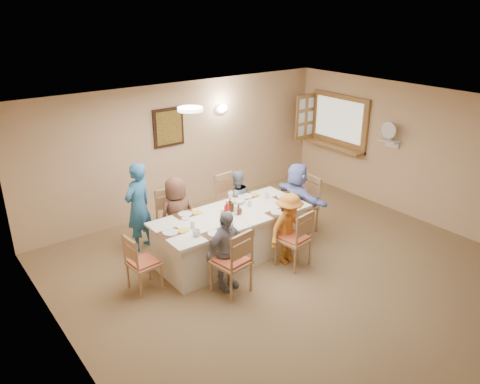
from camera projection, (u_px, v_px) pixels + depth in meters
ground at (308, 283)px, 6.93m from camera, size 7.00×7.00×0.00m
room_walls at (314, 188)px, 6.36m from camera, size 7.00×7.00×7.00m
wall_picture at (169, 127)px, 8.67m from camera, size 0.62×0.05×0.72m
wall_sconce at (222, 109)px, 9.25m from camera, size 0.26×0.09×0.18m
ceiling_light at (190, 109)px, 6.54m from camera, size 0.36×0.36×0.05m
serving_hatch at (339, 122)px, 9.93m from camera, size 0.06×1.50×1.15m
hatch_sill at (334, 146)px, 10.06m from camera, size 0.30×1.50×0.05m
shutter_door at (305, 117)px, 10.34m from camera, size 0.55×0.04×1.00m
fan_shelf at (390, 141)px, 8.92m from camera, size 0.22×0.36×0.03m
desk_fan at (390, 133)px, 8.85m from camera, size 0.30×0.30×0.28m
dining_table at (232, 235)px, 7.52m from camera, size 2.51×1.06×0.76m
chair_back_left at (174, 221)px, 7.72m from camera, size 0.52×0.52×1.02m
chair_back_right at (232, 203)px, 8.39m from camera, size 0.53×0.53×1.03m
chair_front_left at (231, 260)px, 6.55m from camera, size 0.55×0.55×1.01m
chair_front_right at (294, 238)px, 7.23m from camera, size 0.52×0.52×0.96m
chair_left_end at (144, 262)px, 6.63m from camera, size 0.46×0.46×0.89m
chair_right_end at (302, 204)px, 8.34m from camera, size 0.52×0.52×1.02m
diner_back_left at (177, 215)px, 7.58m from camera, size 0.67×0.46×1.30m
diner_back_right at (236, 202)px, 8.28m from camera, size 0.72×0.63×1.16m
diner_front_left at (226, 251)px, 6.60m from camera, size 0.79×0.49×1.21m
diner_front_right at (289, 229)px, 7.28m from camera, size 0.82×0.54×1.17m
diner_right_end at (297, 199)px, 8.21m from camera, size 1.26×0.52×1.31m
caregiver at (138, 207)px, 7.64m from camera, size 0.80×0.75×1.51m
placemat_fl at (215, 234)px, 6.73m from camera, size 0.36×0.27×0.01m
plate_fl at (215, 233)px, 6.72m from camera, size 0.22×0.22×0.01m
napkin_fl at (227, 231)px, 6.79m from camera, size 0.14×0.14×0.01m
placemat_fr at (278, 213)px, 7.40m from camera, size 0.35×0.26×0.01m
plate_fr at (278, 212)px, 7.40m from camera, size 0.23×0.23×0.01m
napkin_fr at (288, 211)px, 7.46m from camera, size 0.13×0.13×0.01m
placemat_bl at (185, 214)px, 7.35m from camera, size 0.35×0.26×0.01m
plate_bl at (185, 214)px, 7.34m from camera, size 0.22×0.22×0.01m
napkin_bl at (196, 212)px, 7.41m from camera, size 0.14×0.14×0.01m
placemat_br at (245, 197)px, 8.02m from camera, size 0.35×0.26×0.01m
plate_br at (245, 196)px, 8.02m from camera, size 0.25×0.25×0.02m
napkin_br at (255, 195)px, 8.08m from camera, size 0.13×0.13×0.01m
placemat_le at (170, 233)px, 6.76m from camera, size 0.34×0.25×0.01m
plate_le at (170, 232)px, 6.75m from camera, size 0.23×0.23×0.01m
napkin_le at (183, 230)px, 6.82m from camera, size 0.14×0.14×0.01m
placemat_re at (284, 197)px, 8.00m from camera, size 0.34×0.25×0.01m
plate_re at (284, 196)px, 8.00m from camera, size 0.25×0.25×0.02m
napkin_re at (294, 195)px, 8.06m from camera, size 0.14×0.14×0.01m
teacup_a at (197, 233)px, 6.67m from camera, size 0.19×0.19×0.09m
teacup_b at (230, 195)px, 7.96m from camera, size 0.12×0.12×0.09m
bowl_a at (227, 223)px, 7.02m from camera, size 0.31×0.31×0.05m
bowl_b at (239, 201)px, 7.76m from camera, size 0.26×0.26×0.06m
condiment_ketchup at (227, 209)px, 7.27m from camera, size 0.12×0.12×0.23m
condiment_brown at (230, 205)px, 7.43m from camera, size 0.16×0.16×0.23m
condiment_malt at (238, 209)px, 7.35m from camera, size 0.16×0.16×0.15m
drinking_glass at (222, 212)px, 7.31m from camera, size 0.06×0.06×0.09m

